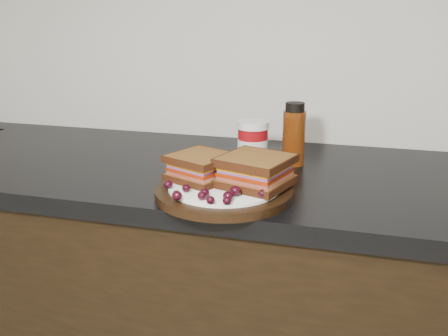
# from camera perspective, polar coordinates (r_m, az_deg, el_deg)

# --- Properties ---
(base_cabinets) EXTENTS (3.96, 0.58, 0.86)m
(base_cabinets) POSITION_cam_1_polar(r_m,az_deg,el_deg) (1.42, 0.23, -18.42)
(base_cabinets) COLOR black
(base_cabinets) RESTS_ON ground_plane
(countertop) EXTENTS (3.98, 0.60, 0.04)m
(countertop) POSITION_cam_1_polar(r_m,az_deg,el_deg) (1.21, 0.26, -0.82)
(countertop) COLOR black
(countertop) RESTS_ON base_cabinets
(plate) EXTENTS (0.28, 0.28, 0.02)m
(plate) POSITION_cam_1_polar(r_m,az_deg,el_deg) (1.01, -0.00, -2.76)
(plate) COLOR black
(plate) RESTS_ON countertop
(sandwich_left) EXTENTS (0.15, 0.15, 0.05)m
(sandwich_left) POSITION_cam_1_polar(r_m,az_deg,el_deg) (1.04, -2.62, 0.13)
(sandwich_left) COLOR brown
(sandwich_left) RESTS_ON plate
(sandwich_right) EXTENTS (0.16, 0.16, 0.06)m
(sandwich_right) POSITION_cam_1_polar(r_m,az_deg,el_deg) (1.00, 3.63, -0.31)
(sandwich_right) COLOR brown
(sandwich_right) RESTS_ON plate
(grape_0) EXTENTS (0.02, 0.02, 0.02)m
(grape_0) POSITION_cam_1_polar(r_m,az_deg,el_deg) (0.99, -6.39, -1.90)
(grape_0) COLOR black
(grape_0) RESTS_ON plate
(grape_1) EXTENTS (0.02, 0.02, 0.02)m
(grape_1) POSITION_cam_1_polar(r_m,az_deg,el_deg) (0.97, -4.35, -2.32)
(grape_1) COLOR black
(grape_1) RESTS_ON plate
(grape_2) EXTENTS (0.02, 0.02, 0.02)m
(grape_2) POSITION_cam_1_polar(r_m,az_deg,el_deg) (0.94, -5.45, -3.00)
(grape_2) COLOR black
(grape_2) RESTS_ON plate
(grape_3) EXTENTS (0.02, 0.02, 0.02)m
(grape_3) POSITION_cam_1_polar(r_m,az_deg,el_deg) (0.93, -5.38, -3.18)
(grape_3) COLOR black
(grape_3) RESTS_ON plate
(grape_4) EXTENTS (0.02, 0.02, 0.02)m
(grape_4) POSITION_cam_1_polar(r_m,az_deg,el_deg) (0.93, -2.54, -3.18)
(grape_4) COLOR black
(grape_4) RESTS_ON plate
(grape_5) EXTENTS (0.02, 0.02, 0.02)m
(grape_5) POSITION_cam_1_polar(r_m,az_deg,el_deg) (0.94, -2.22, -2.84)
(grape_5) COLOR black
(grape_5) RESTS_ON plate
(grape_6) EXTENTS (0.02, 0.02, 0.01)m
(grape_6) POSITION_cam_1_polar(r_m,az_deg,el_deg) (0.91, -1.55, -3.69)
(grape_6) COLOR black
(grape_6) RESTS_ON plate
(grape_7) EXTENTS (0.02, 0.02, 0.02)m
(grape_7) POSITION_cam_1_polar(r_m,az_deg,el_deg) (0.90, 0.33, -3.76)
(grape_7) COLOR black
(grape_7) RESTS_ON plate
(grape_8) EXTENTS (0.02, 0.02, 0.02)m
(grape_8) POSITION_cam_1_polar(r_m,az_deg,el_deg) (0.92, 0.47, -3.23)
(grape_8) COLOR black
(grape_8) RESTS_ON plate
(grape_9) EXTENTS (0.02, 0.02, 0.02)m
(grape_9) POSITION_cam_1_polar(r_m,az_deg,el_deg) (0.94, 1.31, -2.63)
(grape_9) COLOR black
(grape_9) RESTS_ON plate
(grape_10) EXTENTS (0.02, 0.02, 0.02)m
(grape_10) POSITION_cam_1_polar(r_m,az_deg,el_deg) (0.94, 4.41, -2.95)
(grape_10) COLOR black
(grape_10) RESTS_ON plate
(grape_11) EXTENTS (0.02, 0.02, 0.02)m
(grape_11) POSITION_cam_1_polar(r_m,az_deg,el_deg) (0.96, 3.16, -2.48)
(grape_11) COLOR black
(grape_11) RESTS_ON plate
(grape_12) EXTENTS (0.02, 0.02, 0.02)m
(grape_12) POSITION_cam_1_polar(r_m,az_deg,el_deg) (0.97, 4.78, -2.33)
(grape_12) COLOR black
(grape_12) RESTS_ON plate
(grape_13) EXTENTS (0.02, 0.02, 0.02)m
(grape_13) POSITION_cam_1_polar(r_m,az_deg,el_deg) (0.99, 5.44, -1.90)
(grape_13) COLOR black
(grape_13) RESTS_ON plate
(grape_14) EXTENTS (0.02, 0.02, 0.02)m
(grape_14) POSITION_cam_1_polar(r_m,az_deg,el_deg) (1.01, 4.14, -1.45)
(grape_14) COLOR black
(grape_14) RESTS_ON plate
(grape_15) EXTENTS (0.02, 0.02, 0.02)m
(grape_15) POSITION_cam_1_polar(r_m,az_deg,el_deg) (1.02, 2.70, -1.16)
(grape_15) COLOR black
(grape_15) RESTS_ON plate
(grape_16) EXTENTS (0.02, 0.02, 0.02)m
(grape_16) POSITION_cam_1_polar(r_m,az_deg,el_deg) (1.07, -1.65, -0.45)
(grape_16) COLOR black
(grape_16) RESTS_ON plate
(grape_17) EXTENTS (0.02, 0.02, 0.02)m
(grape_17) POSITION_cam_1_polar(r_m,az_deg,el_deg) (1.06, -2.14, -0.49)
(grape_17) COLOR black
(grape_17) RESTS_ON plate
(grape_18) EXTENTS (0.02, 0.02, 0.02)m
(grape_18) POSITION_cam_1_polar(r_m,az_deg,el_deg) (1.06, -3.06, -0.62)
(grape_18) COLOR black
(grape_18) RESTS_ON plate
(grape_19) EXTENTS (0.02, 0.02, 0.02)m
(grape_19) POSITION_cam_1_polar(r_m,az_deg,el_deg) (1.06, -3.43, -0.54)
(grape_19) COLOR black
(grape_19) RESTS_ON plate
(grape_20) EXTENTS (0.02, 0.02, 0.02)m
(grape_20) POSITION_cam_1_polar(r_m,az_deg,el_deg) (1.00, -3.73, -1.48)
(grape_20) COLOR black
(grape_20) RESTS_ON plate
(grape_21) EXTENTS (0.02, 0.02, 0.01)m
(grape_21) POSITION_cam_1_polar(r_m,az_deg,el_deg) (1.01, -4.25, -1.62)
(grape_21) COLOR black
(grape_21) RESTS_ON plate
(grape_22) EXTENTS (0.02, 0.02, 0.02)m
(grape_22) POSITION_cam_1_polar(r_m,az_deg,el_deg) (1.04, -1.80, -0.79)
(grape_22) COLOR black
(grape_22) RESTS_ON plate
(grape_23) EXTENTS (0.02, 0.02, 0.02)m
(grape_23) POSITION_cam_1_polar(r_m,az_deg,el_deg) (1.07, -3.86, -0.29)
(grape_23) COLOR black
(grape_23) RESTS_ON plate
(grape_24) EXTENTS (0.02, 0.02, 0.02)m
(grape_24) POSITION_cam_1_polar(r_m,az_deg,el_deg) (1.04, -4.18, -0.93)
(grape_24) COLOR black
(grape_24) RESTS_ON plate
(condiment_jar) EXTENTS (0.09, 0.09, 0.11)m
(condiment_jar) POSITION_cam_1_polar(r_m,az_deg,el_deg) (1.20, 3.29, 2.75)
(condiment_jar) COLOR maroon
(condiment_jar) RESTS_ON countertop
(oil_bottle) EXTENTS (0.07, 0.07, 0.15)m
(oil_bottle) POSITION_cam_1_polar(r_m,az_deg,el_deg) (1.22, 7.99, 3.87)
(oil_bottle) COLOR #512108
(oil_bottle) RESTS_ON countertop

